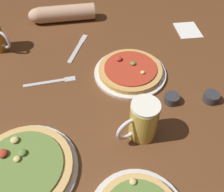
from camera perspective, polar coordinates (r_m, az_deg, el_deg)
name	(u,v)px	position (r m, az deg, el deg)	size (l,w,h in m)	color
ground_plane	(112,102)	(0.92, 0.00, -1.47)	(2.40, 2.40, 0.03)	brown
pizza_plate_near	(23,169)	(0.78, -19.87, -15.57)	(0.31, 0.31, 0.05)	silver
pizza_plate_far	(130,71)	(0.99, 4.23, 5.79)	(0.29, 0.29, 0.05)	silver
beer_mug_amber	(143,121)	(0.76, 7.09, -5.67)	(0.14, 0.09, 0.14)	gold
ramekin_sauce	(211,97)	(0.96, 21.97, -0.26)	(0.06, 0.06, 0.03)	#333338
ramekin_butter	(172,99)	(0.91, 13.61, -0.60)	(0.05, 0.05, 0.03)	#333338
napkin_folded	(188,30)	(1.31, 17.17, 14.43)	(0.11, 0.14, 0.01)	white
fork_left	(51,82)	(1.00, -13.91, 3.27)	(0.20, 0.04, 0.01)	silver
knife_right	(78,48)	(1.15, -7.91, 11.06)	(0.10, 0.21, 0.01)	silver
diner_arm	(60,14)	(1.33, -11.95, 18.13)	(0.33, 0.10, 0.08)	tan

